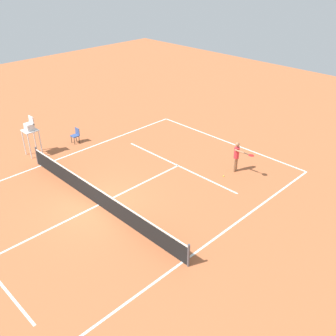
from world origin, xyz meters
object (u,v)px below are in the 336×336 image
(tennis_ball, at_px, (224,176))
(umpire_chair, at_px, (30,130))
(player_serving, at_px, (237,155))
(courtside_chair_mid, at_px, (76,135))

(tennis_ball, bearing_deg, umpire_chair, 31.50)
(player_serving, bearing_deg, courtside_chair_mid, -69.95)
(player_serving, xyz_separation_m, tennis_ball, (0.11, 0.95, -1.02))
(tennis_ball, distance_m, courtside_chair_mid, 9.95)
(umpire_chair, xyz_separation_m, courtside_chair_mid, (-0.34, -2.75, -1.07))
(tennis_ball, xyz_separation_m, umpire_chair, (9.75, 5.97, 1.57))
(tennis_ball, distance_m, umpire_chair, 11.54)
(player_serving, bearing_deg, tennis_ball, -9.96)
(courtside_chair_mid, bearing_deg, umpire_chair, 82.90)
(umpire_chair, relative_size, courtside_chair_mid, 2.54)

